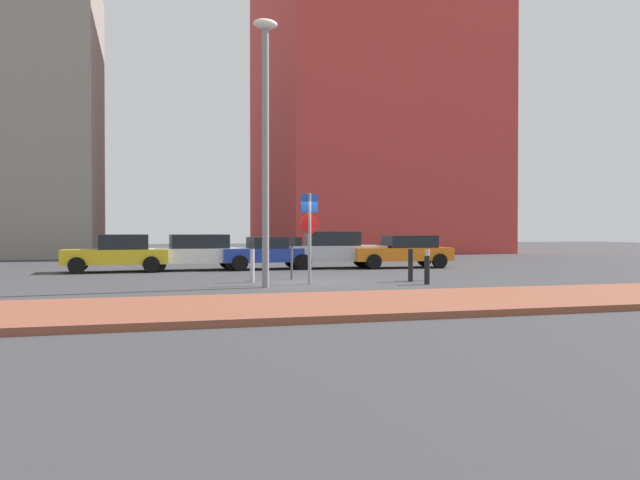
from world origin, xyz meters
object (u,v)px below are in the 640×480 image
traffic_bollard_edge (427,270)px  traffic_bollard_far (252,266)px  parked_car_yellow (117,253)px  parked_car_silver (332,250)px  parking_sign_post (310,227)px  street_lamp (265,131)px  traffic_bollard_near (411,265)px  traffic_bollard_mid (427,265)px  parking_meter (292,252)px  parked_car_blue (269,252)px  parked_car_orange (403,251)px  parked_car_white (195,251)px

traffic_bollard_edge → traffic_bollard_far: bearing=156.3°
parked_car_yellow → parked_car_silver: 8.85m
parking_sign_post → traffic_bollard_edge: bearing=-16.8°
street_lamp → traffic_bollard_near: 6.30m
parked_car_yellow → parked_car_silver: size_ratio=0.87×
parked_car_silver → traffic_bollard_mid: size_ratio=4.47×
street_lamp → traffic_bollard_edge: street_lamp is taller
street_lamp → traffic_bollard_mid: size_ratio=7.48×
street_lamp → traffic_bollard_far: (-0.06, 1.90, -3.93)m
parking_meter → traffic_bollard_edge: 4.64m
parked_car_blue → parking_meter: parking_meter is taller
parked_car_orange → parked_car_blue: bearing=174.8°
parking_meter → traffic_bollard_edge: parking_meter is taller
parked_car_blue → parked_car_silver: parked_car_silver is taller
parked_car_white → traffic_bollard_near: parked_car_white is taller
parked_car_yellow → parking_sign_post: parking_sign_post is taller
parked_car_silver → traffic_bollard_far: bearing=-125.1°
street_lamp → parked_car_white: bearing=98.7°
parked_car_yellow → parked_car_blue: (6.06, 0.19, -0.03)m
parking_sign_post → parking_meter: 2.16m
parked_car_yellow → traffic_bollard_edge: 12.56m
parked_car_orange → parking_meter: 8.04m
parked_car_yellow → traffic_bollard_far: size_ratio=3.80×
parked_car_blue → parked_car_silver: bearing=-0.0°
parked_car_orange → traffic_bollard_mid: (-2.04, -6.81, -0.23)m
traffic_bollard_near → traffic_bollard_far: traffic_bollard_far is taller
parked_car_orange → traffic_bollard_far: parked_car_orange is taller
parking_meter → traffic_bollard_edge: bearing=-40.8°
parked_car_blue → traffic_bollard_edge: (3.17, -8.69, -0.29)m
parking_sign_post → street_lamp: street_lamp is taller
parking_meter → traffic_bollard_near: 3.95m
street_lamp → traffic_bollard_far: size_ratio=7.28×
street_lamp → traffic_bollard_near: street_lamp is taller
traffic_bollard_far → traffic_bollard_edge: 5.41m
traffic_bollard_near → traffic_bollard_far: (-4.91, 1.05, 0.00)m
street_lamp → traffic_bollard_edge: (4.89, -0.28, -4.02)m
traffic_bollard_near → parked_car_white: bearing=128.8°
parking_meter → street_lamp: bearing=-117.1°
parked_car_yellow → traffic_bollard_mid: size_ratio=3.91×
parked_car_white → parking_sign_post: 8.32m
parked_car_orange → street_lamp: size_ratio=0.58×
parked_car_yellow → parked_car_white: (3.03, 0.29, 0.02)m
traffic_bollard_near → parked_car_orange: bearing=68.8°
parked_car_white → parked_car_silver: size_ratio=0.96×
parked_car_yellow → parked_car_white: size_ratio=0.91×
parked_car_white → traffic_bollard_edge: size_ratio=5.08×
parked_car_yellow → parking_sign_post: (5.83, -7.48, 0.98)m
street_lamp → traffic_bollard_far: street_lamp is taller
parked_car_white → parked_car_blue: parked_car_white is taller
parked_car_white → parked_car_orange: bearing=-4.1°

